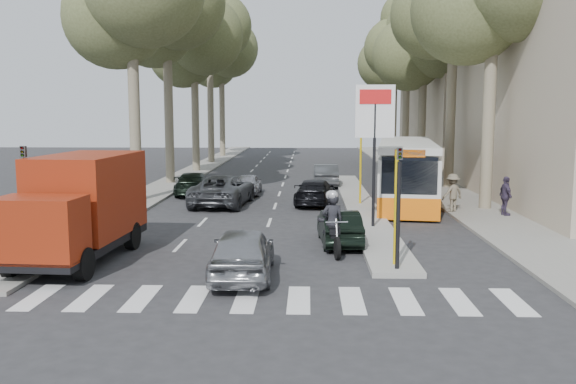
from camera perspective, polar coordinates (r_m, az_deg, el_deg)
name	(u,v)px	position (r m, az deg, el deg)	size (l,w,h in m)	color
ground	(285,260)	(19.04, -0.30, -6.41)	(120.00, 120.00, 0.00)	#28282B
sidewalk_right	(419,176)	(44.41, 12.13, 1.49)	(3.20, 70.00, 0.12)	gray
median_left	(195,171)	(47.49, -8.68, 1.96)	(2.40, 64.00, 0.12)	gray
traffic_island	(360,205)	(29.92, 6.75, -1.20)	(1.50, 26.00, 0.16)	gray
building_far	(485,71)	(54.62, 17.93, 10.73)	(11.00, 20.00, 16.00)	#B7A88E
billboard	(375,135)	(23.62, 8.10, 5.31)	(1.50, 12.10, 5.60)	yellow
traffic_light_island	(399,187)	(17.28, 10.33, 0.43)	(0.16, 0.41, 3.60)	black
traffic_light_left	(25,184)	(19.46, -23.40, 0.72)	(0.16, 0.41, 3.60)	black
tree_l_b	(169,6)	(40.08, -11.11, 16.69)	(7.40, 7.20, 14.88)	#6B604C
tree_l_c	(196,39)	(47.66, -8.62, 14.00)	(7.40, 7.20, 13.71)	#6B604C
tree_l_d	(211,30)	(55.72, -7.22, 14.85)	(7.40, 7.20, 15.66)	#6B604C
tree_l_e	(223,51)	(63.48, -6.13, 13.02)	(7.40, 7.20, 14.49)	#6B604C
tree_r_c	(426,39)	(45.64, 12.76, 13.75)	(7.40, 7.20, 13.32)	#6B604C
tree_r_d	(409,34)	(53.64, 11.27, 14.31)	(7.40, 7.20, 14.88)	#6B604C
tree_r_e	(396,52)	(61.45, 10.11, 12.81)	(7.40, 7.20, 14.10)	#6B604C
silver_hatchback	(242,252)	(17.01, -4.28, -5.64)	(1.69, 4.20, 1.43)	gray
dark_hatchback	(339,227)	(21.27, 4.81, -3.29)	(1.28, 3.67, 1.21)	black
queue_car_a	(223,190)	(30.24, -6.12, 0.18)	(2.48, 5.38, 1.50)	#47494E
queue_car_b	(315,192)	(30.27, 2.56, 0.01)	(1.78, 4.38, 1.27)	black
queue_car_c	(248,184)	(34.00, -3.76, 0.76)	(1.40, 3.48, 1.19)	#95969D
queue_car_d	(326,175)	(37.82, 3.54, 1.58)	(1.45, 4.15, 1.37)	#4B4E52
queue_car_e	(193,184)	(34.21, -8.87, 0.79)	(1.77, 4.36, 1.27)	black
red_truck	(81,206)	(19.80, -18.83, -1.21)	(2.66, 6.22, 3.25)	black
city_bus	(406,170)	(31.47, 10.99, 2.04)	(4.18, 12.17, 3.14)	orange
motorcycle	(331,224)	(20.04, 4.09, -2.96)	(0.98, 2.44, 2.08)	black
pedestrian_near	(506,196)	(27.96, 19.70, -0.35)	(1.00, 0.49, 1.70)	#3B3149
pedestrian_far	(452,193)	(28.32, 15.13, -0.07)	(1.11, 0.49, 1.71)	#6C6351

